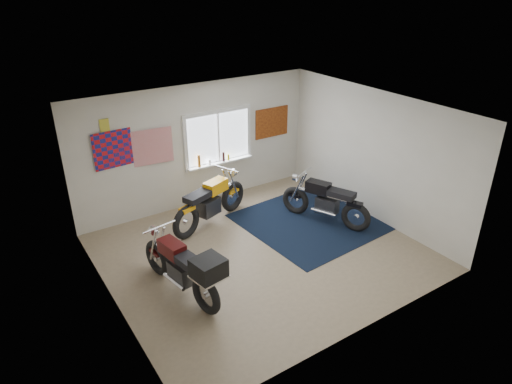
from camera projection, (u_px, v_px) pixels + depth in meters
ground at (262, 252)px, 8.55m from camera, size 5.50×5.50×0.00m
room_shell at (262, 172)px, 7.84m from camera, size 5.50×5.50×5.50m
navy_rug at (309, 222)px, 9.58m from camera, size 2.66×2.76×0.01m
window_assembly at (218, 141)px, 10.05m from camera, size 1.66×0.17×1.26m
oil_bottles at (211, 159)px, 10.05m from camera, size 0.80×0.07×0.28m
flag_display at (104, 125)px, 8.53m from camera, size 1.60×0.10×1.17m
triumph_poster at (272, 122)px, 10.70m from camera, size 0.90×0.03×0.70m
yellow_triumph at (210, 203)px, 9.34m from camera, size 2.04×0.91×1.07m
black_chrome_bike at (325, 202)px, 9.41m from camera, size 0.95×1.88×1.02m
maroon_tourer at (185, 269)px, 7.17m from camera, size 0.77×2.02×1.02m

